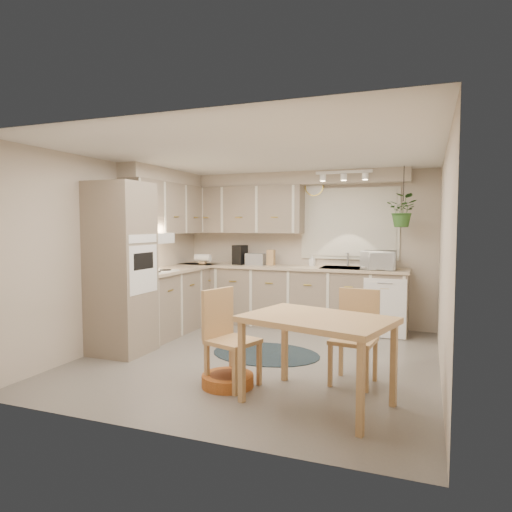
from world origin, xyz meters
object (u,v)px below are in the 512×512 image
at_px(chair_left, 233,338).
at_px(chair_back, 353,338).
at_px(dining_table, 317,361).
at_px(microwave, 378,258).
at_px(pet_bed, 228,380).
at_px(braided_rug, 266,354).

distance_m(chair_left, chair_back, 1.20).
distance_m(dining_table, microwave, 2.92).
distance_m(chair_back, pet_bed, 1.31).
distance_m(braided_rug, microwave, 2.21).
bearing_deg(microwave, chair_left, -114.37).
height_order(dining_table, chair_back, chair_back).
relative_size(chair_left, braided_rug, 0.71).
bearing_deg(chair_back, pet_bed, 30.95).
height_order(chair_left, microwave, microwave).
height_order(chair_back, microwave, microwave).
bearing_deg(chair_back, dining_table, 77.71).
xyz_separation_m(pet_bed, microwave, (1.15, 2.69, 1.05)).
bearing_deg(dining_table, microwave, 85.32).
xyz_separation_m(chair_back, braided_rug, (-1.16, 0.67, -0.46)).
distance_m(chair_left, braided_rug, 1.24).
relative_size(braided_rug, pet_bed, 2.62).
relative_size(pet_bed, microwave, 1.05).
bearing_deg(chair_left, pet_bed, -40.04).
bearing_deg(chair_left, microwave, 175.41).
bearing_deg(braided_rug, microwave, 52.35).
xyz_separation_m(dining_table, microwave, (0.23, 2.82, 0.71)).
xyz_separation_m(chair_back, microwave, (0.01, 2.18, 0.64)).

